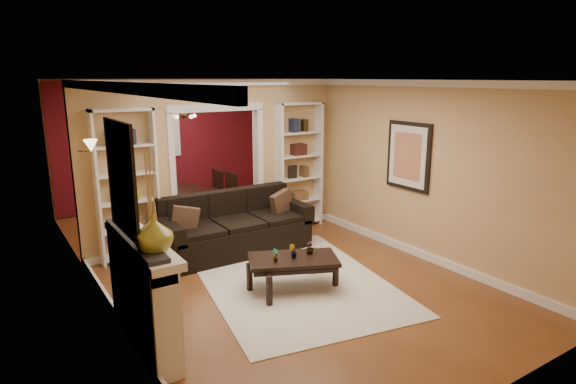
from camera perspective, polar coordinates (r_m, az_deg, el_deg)
floor at (r=7.51m, az=-4.20°, el=-7.96°), size 8.00×8.00×0.00m
ceiling at (r=6.99m, az=-4.59°, el=13.12°), size 8.00×8.00×0.00m
wall_back at (r=10.76m, az=-14.75°, el=5.64°), size 8.00×0.00×8.00m
wall_front at (r=4.20m, az=23.10°, el=-6.98°), size 8.00×0.00×8.00m
wall_left at (r=6.38m, az=-22.38°, el=-0.13°), size 0.00×8.00×8.00m
wall_right at (r=8.42m, az=9.19°, el=3.82°), size 0.00×8.00×8.00m
partition_wall at (r=8.18m, az=-8.45°, el=3.56°), size 4.50×0.15×2.70m
red_back_panel at (r=10.74m, az=-14.69°, el=5.46°), size 4.44×0.04×2.64m
dining_window at (r=10.67m, az=-14.70°, el=6.66°), size 0.78×0.03×0.98m
area_rug at (r=6.74m, az=0.66°, el=-10.47°), size 2.88×3.63×0.01m
sofa at (r=7.71m, az=-6.21°, el=-3.74°), size 2.40×1.04×0.94m
pillow_left at (r=7.31m, az=-12.13°, el=-3.42°), size 0.41×0.20×0.39m
pillow_right at (r=8.04m, az=-0.78°, el=-1.50°), size 0.42×0.23×0.41m
coffee_table at (r=6.43m, az=0.60°, el=-9.60°), size 1.31×1.05×0.44m
plant_left at (r=6.18m, az=-1.48°, el=-7.49°), size 0.11×0.09×0.18m
plant_center at (r=6.32m, az=0.61°, el=-7.03°), size 0.13×0.12×0.18m
plant_right at (r=6.46m, az=2.61°, el=-6.56°), size 0.14×0.14×0.18m
bookshelf_left at (r=7.56m, az=-18.57°, el=0.63°), size 0.90×0.30×2.30m
bookshelf_right at (r=8.82m, az=1.25°, el=3.11°), size 0.90×0.30×2.30m
fireplace at (r=5.27m, az=-16.64°, el=-11.35°), size 0.32×1.70×1.16m
vase at (r=4.59m, az=-15.64°, el=-4.76°), size 0.47×0.47×0.37m
mirror at (r=4.86m, az=-19.18°, el=1.56°), size 0.03×0.95×1.10m
wall_sconce at (r=6.85m, az=-22.81°, el=4.80°), size 0.18×0.18×0.22m
framed_art at (r=7.66m, az=14.04°, el=4.15°), size 0.04×0.85×1.05m
dining_table at (r=9.61m, az=-11.78°, el=-1.64°), size 1.58×0.88×0.56m
dining_chair_nw at (r=9.11m, az=-14.35°, el=-1.49°), size 0.56×0.56×0.90m
dining_chair_ne at (r=9.50m, az=-8.08°, el=-0.46°), size 0.52×0.52×0.94m
dining_chair_sw at (r=9.66m, az=-15.52°, el=-0.66°), size 0.46×0.46×0.92m
dining_chair_se at (r=10.04m, az=-9.54°, el=0.10°), size 0.58×0.58×0.89m
chandelier at (r=9.47m, az=-12.45°, el=8.83°), size 0.50×0.50×0.30m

